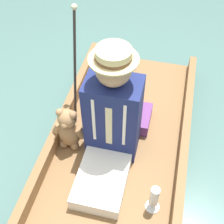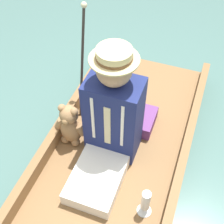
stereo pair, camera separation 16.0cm
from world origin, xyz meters
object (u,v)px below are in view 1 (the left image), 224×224
object	(u,v)px
seated_person	(111,121)
walking_cane	(75,58)
wine_glass	(154,197)
teddy_bear	(69,129)

from	to	relation	value
seated_person	walking_cane	world-z (taller)	same
seated_person	walking_cane	distance (m)	0.56
seated_person	wine_glass	world-z (taller)	seated_person
seated_person	teddy_bear	distance (m)	0.37
seated_person	wine_glass	distance (m)	0.56
seated_person	wine_glass	xyz separation A→B (m)	(-0.36, 0.36, -0.22)
seated_person	teddy_bear	bearing A→B (deg)	-0.54
seated_person	walking_cane	bearing A→B (deg)	-47.03
wine_glass	teddy_bear	bearing A→B (deg)	-28.19
teddy_bear	wine_glass	size ratio (longest dim) A/B	1.63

